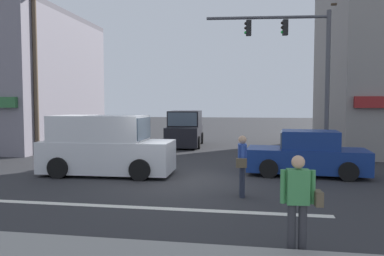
{
  "coord_description": "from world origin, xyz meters",
  "views": [
    {
      "loc": [
        2.71,
        -12.11,
        2.5
      ],
      "look_at": [
        0.36,
        2.0,
        1.6
      ],
      "focal_mm": 35.0,
      "sensor_mm": 36.0,
      "label": 1
    }
  ],
  "objects_px": {
    "van_approaching_near": "(105,146)",
    "van_parked_curbside": "(185,129)",
    "utility_pole_near_left": "(35,68)",
    "sedan_crossing_leftbound": "(307,155)",
    "traffic_light_mast": "(303,62)",
    "utility_pole_far_right": "(344,73)",
    "pedestrian_mid_crossing": "(242,162)",
    "pedestrian_foreground_with_bag": "(299,199)"
  },
  "relations": [
    {
      "from": "pedestrian_foreground_with_bag",
      "to": "utility_pole_near_left",
      "type": "bearing_deg",
      "value": 136.82
    },
    {
      "from": "van_approaching_near",
      "to": "pedestrian_foreground_with_bag",
      "type": "relative_size",
      "value": 2.78
    },
    {
      "from": "pedestrian_mid_crossing",
      "to": "traffic_light_mast",
      "type": "bearing_deg",
      "value": 68.13
    },
    {
      "from": "utility_pole_near_left",
      "to": "pedestrian_foreground_with_bag",
      "type": "xyz_separation_m",
      "value": [
        11.34,
        -10.65,
        -3.33
      ]
    },
    {
      "from": "pedestrian_foreground_with_bag",
      "to": "van_approaching_near",
      "type": "bearing_deg",
      "value": 133.55
    },
    {
      "from": "sedan_crossing_leftbound",
      "to": "van_approaching_near",
      "type": "bearing_deg",
      "value": -171.43
    },
    {
      "from": "sedan_crossing_leftbound",
      "to": "pedestrian_mid_crossing",
      "type": "height_order",
      "value": "pedestrian_mid_crossing"
    },
    {
      "from": "van_approaching_near",
      "to": "van_parked_curbside",
      "type": "xyz_separation_m",
      "value": [
        1.11,
        9.63,
        0.0
      ]
    },
    {
      "from": "utility_pole_far_right",
      "to": "pedestrian_foreground_with_bag",
      "type": "distance_m",
      "value": 14.31
    },
    {
      "from": "traffic_light_mast",
      "to": "pedestrian_mid_crossing",
      "type": "height_order",
      "value": "traffic_light_mast"
    },
    {
      "from": "van_parked_curbside",
      "to": "pedestrian_mid_crossing",
      "type": "distance_m",
      "value": 12.73
    },
    {
      "from": "pedestrian_foreground_with_bag",
      "to": "pedestrian_mid_crossing",
      "type": "distance_m",
      "value": 3.91
    },
    {
      "from": "van_approaching_near",
      "to": "van_parked_curbside",
      "type": "distance_m",
      "value": 9.69
    },
    {
      "from": "utility_pole_near_left",
      "to": "pedestrian_foreground_with_bag",
      "type": "bearing_deg",
      "value": -43.18
    },
    {
      "from": "sedan_crossing_leftbound",
      "to": "van_parked_curbside",
      "type": "height_order",
      "value": "van_parked_curbside"
    },
    {
      "from": "utility_pole_far_right",
      "to": "pedestrian_foreground_with_bag",
      "type": "xyz_separation_m",
      "value": [
        -3.66,
        -13.47,
        -3.13
      ]
    },
    {
      "from": "utility_pole_far_right",
      "to": "traffic_light_mast",
      "type": "relative_size",
      "value": 1.27
    },
    {
      "from": "utility_pole_near_left",
      "to": "pedestrian_foreground_with_bag",
      "type": "height_order",
      "value": "utility_pole_near_left"
    },
    {
      "from": "utility_pole_near_left",
      "to": "sedan_crossing_leftbound",
      "type": "height_order",
      "value": "utility_pole_near_left"
    },
    {
      "from": "utility_pole_near_left",
      "to": "van_parked_curbside",
      "type": "distance_m",
      "value": 8.96
    },
    {
      "from": "sedan_crossing_leftbound",
      "to": "pedestrian_foreground_with_bag",
      "type": "height_order",
      "value": "pedestrian_foreground_with_bag"
    },
    {
      "from": "utility_pole_far_right",
      "to": "pedestrian_foreground_with_bag",
      "type": "bearing_deg",
      "value": -105.21
    },
    {
      "from": "pedestrian_foreground_with_bag",
      "to": "utility_pole_far_right",
      "type": "bearing_deg",
      "value": 74.79
    },
    {
      "from": "traffic_light_mast",
      "to": "utility_pole_far_right",
      "type": "bearing_deg",
      "value": 59.3
    },
    {
      "from": "van_approaching_near",
      "to": "van_parked_curbside",
      "type": "bearing_deg",
      "value": 83.45
    },
    {
      "from": "traffic_light_mast",
      "to": "pedestrian_foreground_with_bag",
      "type": "xyz_separation_m",
      "value": [
        -1.14,
        -9.22,
        -3.22
      ]
    },
    {
      "from": "pedestrian_foreground_with_bag",
      "to": "traffic_light_mast",
      "type": "bearing_deg",
      "value": 82.97
    },
    {
      "from": "utility_pole_far_right",
      "to": "pedestrian_foreground_with_bag",
      "type": "relative_size",
      "value": 4.7
    },
    {
      "from": "utility_pole_near_left",
      "to": "traffic_light_mast",
      "type": "relative_size",
      "value": 1.33
    },
    {
      "from": "utility_pole_near_left",
      "to": "van_parked_curbside",
      "type": "height_order",
      "value": "utility_pole_near_left"
    },
    {
      "from": "traffic_light_mast",
      "to": "pedestrian_foreground_with_bag",
      "type": "bearing_deg",
      "value": -97.03
    },
    {
      "from": "utility_pole_far_right",
      "to": "sedan_crossing_leftbound",
      "type": "bearing_deg",
      "value": -112.61
    },
    {
      "from": "utility_pole_near_left",
      "to": "pedestrian_mid_crossing",
      "type": "relative_size",
      "value": 4.94
    },
    {
      "from": "pedestrian_foreground_with_bag",
      "to": "pedestrian_mid_crossing",
      "type": "xyz_separation_m",
      "value": [
        -1.05,
        3.77,
        0.0
      ]
    },
    {
      "from": "van_approaching_near",
      "to": "pedestrian_mid_crossing",
      "type": "bearing_deg",
      "value": -27.06
    },
    {
      "from": "van_parked_curbside",
      "to": "utility_pole_far_right",
      "type": "bearing_deg",
      "value": -15.95
    },
    {
      "from": "traffic_light_mast",
      "to": "van_approaching_near",
      "type": "relative_size",
      "value": 1.33
    },
    {
      "from": "traffic_light_mast",
      "to": "van_parked_curbside",
      "type": "height_order",
      "value": "traffic_light_mast"
    },
    {
      "from": "utility_pole_near_left",
      "to": "utility_pole_far_right",
      "type": "relative_size",
      "value": 1.05
    },
    {
      "from": "utility_pole_far_right",
      "to": "traffic_light_mast",
      "type": "height_order",
      "value": "utility_pole_far_right"
    },
    {
      "from": "utility_pole_near_left",
      "to": "sedan_crossing_leftbound",
      "type": "xyz_separation_m",
      "value": [
        12.46,
        -3.3,
        -3.57
      ]
    },
    {
      "from": "van_parked_curbside",
      "to": "pedestrian_foreground_with_bag",
      "type": "relative_size",
      "value": 2.83
    }
  ]
}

